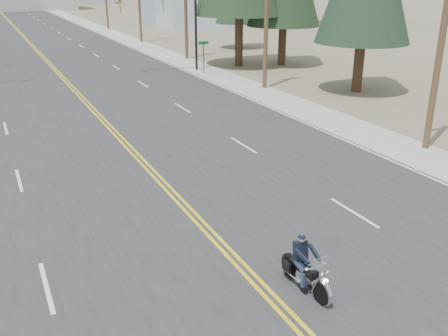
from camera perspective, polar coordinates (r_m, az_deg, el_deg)
ground_plane at (r=12.21m, az=8.14°, el=-17.22°), size 400.00×400.00×0.00m
road at (r=78.38m, az=-22.24°, el=14.08°), size 20.00×200.00×0.01m
sidewalk_right at (r=80.03m, az=-13.80°, el=15.11°), size 3.00×200.00×0.01m
traffic_mast_right at (r=42.48m, az=-5.92°, el=17.48°), size 7.10×0.26×7.00m
street_sign at (r=41.62m, az=-2.35°, el=13.16°), size 0.90×0.06×2.62m
utility_pole_a at (r=24.11m, az=23.90°, el=15.09°), size 2.20×0.30×11.00m
utility_pole_b at (r=35.77m, az=4.92°, el=18.54°), size 2.20×0.30×11.50m
motorcyclist at (r=12.95m, az=9.38°, el=-10.89°), size 0.87×1.91×1.47m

